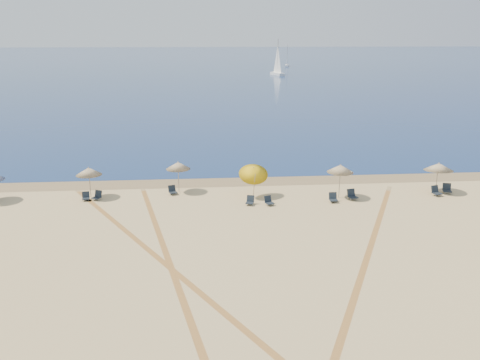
% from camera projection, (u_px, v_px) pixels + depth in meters
% --- Properties ---
extents(ocean, '(500.00, 500.00, 0.00)m').
position_uv_depth(ocean, '(205.00, 59.00, 232.61)').
color(ocean, '#0C2151').
rests_on(ocean, ground).
extents(wet_sand, '(500.00, 500.00, 0.00)m').
position_uv_depth(wet_sand, '(236.00, 181.00, 40.69)').
color(wet_sand, olive).
rests_on(wet_sand, ground).
extents(umbrella_1, '(1.88, 1.88, 2.37)m').
position_uv_depth(umbrella_1, '(89.00, 171.00, 36.09)').
color(umbrella_1, gray).
rests_on(umbrella_1, ground).
extents(umbrella_2, '(1.85, 1.85, 2.44)m').
position_uv_depth(umbrella_2, '(178.00, 166.00, 37.38)').
color(umbrella_2, gray).
rests_on(umbrella_2, ground).
extents(umbrella_3, '(2.16, 2.21, 2.77)m').
position_uv_depth(umbrella_3, '(254.00, 172.00, 36.15)').
color(umbrella_3, gray).
rests_on(umbrella_3, ground).
extents(umbrella_4, '(1.93, 1.94, 2.58)m').
position_uv_depth(umbrella_4, '(340.00, 169.00, 36.00)').
color(umbrella_4, gray).
rests_on(umbrella_4, ground).
extents(umbrella_5, '(2.17, 2.20, 2.35)m').
position_uv_depth(umbrella_5, '(439.00, 167.00, 37.41)').
color(umbrella_5, gray).
rests_on(umbrella_5, ground).
extents(chair_1, '(0.62, 0.69, 0.62)m').
position_uv_depth(chair_1, '(86.00, 197.00, 36.01)').
color(chair_1, black).
rests_on(chair_1, ground).
extents(chair_2, '(0.78, 0.83, 0.67)m').
position_uv_depth(chair_2, '(97.00, 196.00, 36.12)').
color(chair_2, black).
rests_on(chair_2, ground).
extents(chair_3, '(0.75, 0.80, 0.67)m').
position_uv_depth(chair_3, '(172.00, 190.00, 37.35)').
color(chair_3, black).
rests_on(chair_3, ground).
extents(chair_4, '(0.70, 0.76, 0.64)m').
position_uv_depth(chair_4, '(250.00, 201.00, 35.09)').
color(chair_4, black).
rests_on(chair_4, ground).
extents(chair_5, '(0.73, 0.78, 0.64)m').
position_uv_depth(chair_5, '(269.00, 201.00, 35.02)').
color(chair_5, black).
rests_on(chair_5, ground).
extents(chair_6, '(0.57, 0.67, 0.68)m').
position_uv_depth(chair_6, '(333.00, 198.00, 35.65)').
color(chair_6, black).
rests_on(chair_6, ground).
extents(chair_7, '(0.78, 0.85, 0.74)m').
position_uv_depth(chair_7, '(352.00, 195.00, 36.21)').
color(chair_7, black).
rests_on(chair_7, ground).
extents(chair_8, '(0.77, 0.85, 0.73)m').
position_uv_depth(chair_8, '(436.00, 191.00, 37.07)').
color(chair_8, black).
rests_on(chair_8, ground).
extents(chair_9, '(0.78, 0.85, 0.73)m').
position_uv_depth(chair_9, '(447.00, 189.00, 37.63)').
color(chair_9, black).
rests_on(chair_9, ground).
extents(sailboat_0, '(2.40, 5.25, 7.57)m').
position_uv_depth(sailboat_0, '(287.00, 60.00, 179.23)').
color(sailboat_0, white).
rests_on(sailboat_0, ocean).
extents(sailboat_1, '(3.45, 7.01, 10.12)m').
position_uv_depth(sailboat_1, '(278.00, 64.00, 141.74)').
color(sailboat_1, white).
rests_on(sailboat_1, ocean).
extents(tire_tracks, '(49.78, 40.86, 0.00)m').
position_uv_depth(tire_tracks, '(229.00, 260.00, 26.54)').
color(tire_tracks, tan).
rests_on(tire_tracks, ground).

